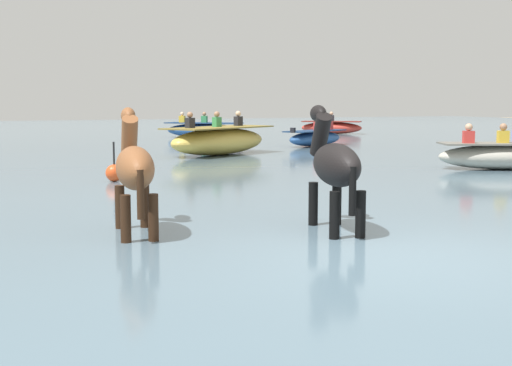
{
  "coord_description": "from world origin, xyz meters",
  "views": [
    {
      "loc": [
        -4.4,
        -6.23,
        2.03
      ],
      "look_at": [
        -0.5,
        2.92,
        0.85
      ],
      "focal_mm": 48.88,
      "sensor_mm": 36.0,
      "label": 1
    }
  ],
  "objects_px": {
    "horse_lead_black": "(334,168)",
    "horse_trailing_chestnut": "(134,171)",
    "boat_far_offshore": "(502,156)",
    "boat_mid_outer": "(219,141)",
    "channel_buoy": "(114,173)",
    "boat_far_inshore": "(316,138)",
    "boat_distant_east": "(331,127)",
    "boat_near_port": "(204,130)"
  },
  "relations": [
    {
      "from": "boat_distant_east",
      "to": "boat_mid_outer",
      "type": "height_order",
      "value": "boat_mid_outer"
    },
    {
      "from": "boat_near_port",
      "to": "boat_distant_east",
      "type": "relative_size",
      "value": 1.11
    },
    {
      "from": "boat_far_offshore",
      "to": "channel_buoy",
      "type": "bearing_deg",
      "value": 173.22
    },
    {
      "from": "boat_mid_outer",
      "to": "channel_buoy",
      "type": "height_order",
      "value": "boat_mid_outer"
    },
    {
      "from": "boat_far_inshore",
      "to": "channel_buoy",
      "type": "relative_size",
      "value": 3.78
    },
    {
      "from": "boat_mid_outer",
      "to": "boat_far_inshore",
      "type": "bearing_deg",
      "value": 28.42
    },
    {
      "from": "boat_distant_east",
      "to": "boat_far_offshore",
      "type": "bearing_deg",
      "value": -106.07
    },
    {
      "from": "horse_lead_black",
      "to": "boat_far_inshore",
      "type": "distance_m",
      "value": 16.98
    },
    {
      "from": "horse_lead_black",
      "to": "boat_near_port",
      "type": "height_order",
      "value": "horse_lead_black"
    },
    {
      "from": "boat_far_offshore",
      "to": "boat_mid_outer",
      "type": "xyz_separation_m",
      "value": [
        -4.82,
        7.06,
        0.11
      ]
    },
    {
      "from": "horse_trailing_chestnut",
      "to": "boat_far_inshore",
      "type": "relative_size",
      "value": 0.62
    },
    {
      "from": "boat_distant_east",
      "to": "channel_buoy",
      "type": "height_order",
      "value": "boat_distant_east"
    },
    {
      "from": "horse_trailing_chestnut",
      "to": "boat_distant_east",
      "type": "bearing_deg",
      "value": 55.54
    },
    {
      "from": "boat_near_port",
      "to": "boat_distant_east",
      "type": "distance_m",
      "value": 7.13
    },
    {
      "from": "boat_near_port",
      "to": "channel_buoy",
      "type": "height_order",
      "value": "boat_near_port"
    },
    {
      "from": "boat_far_offshore",
      "to": "boat_mid_outer",
      "type": "bearing_deg",
      "value": 124.32
    },
    {
      "from": "boat_near_port",
      "to": "boat_far_inshore",
      "type": "relative_size",
      "value": 1.1
    },
    {
      "from": "horse_trailing_chestnut",
      "to": "channel_buoy",
      "type": "relative_size",
      "value": 2.34
    },
    {
      "from": "horse_trailing_chestnut",
      "to": "horse_lead_black",
      "type": "bearing_deg",
      "value": -18.11
    },
    {
      "from": "boat_far_inshore",
      "to": "boat_distant_east",
      "type": "bearing_deg",
      "value": 57.23
    },
    {
      "from": "horse_lead_black",
      "to": "channel_buoy",
      "type": "height_order",
      "value": "horse_lead_black"
    },
    {
      "from": "boat_mid_outer",
      "to": "horse_trailing_chestnut",
      "type": "bearing_deg",
      "value": -114.72
    },
    {
      "from": "boat_far_offshore",
      "to": "boat_distant_east",
      "type": "distance_m",
      "value": 18.31
    },
    {
      "from": "boat_near_port",
      "to": "boat_distant_east",
      "type": "height_order",
      "value": "boat_near_port"
    },
    {
      "from": "boat_far_offshore",
      "to": "channel_buoy",
      "type": "height_order",
      "value": "boat_far_offshore"
    },
    {
      "from": "horse_lead_black",
      "to": "channel_buoy",
      "type": "distance_m",
      "value": 6.78
    },
    {
      "from": "horse_lead_black",
      "to": "boat_mid_outer",
      "type": "bearing_deg",
      "value": 76.65
    },
    {
      "from": "horse_lead_black",
      "to": "horse_trailing_chestnut",
      "type": "distance_m",
      "value": 2.56
    },
    {
      "from": "horse_trailing_chestnut",
      "to": "boat_far_offshore",
      "type": "relative_size",
      "value": 0.59
    },
    {
      "from": "horse_lead_black",
      "to": "boat_far_offshore",
      "type": "bearing_deg",
      "value": 35.1
    },
    {
      "from": "boat_far_offshore",
      "to": "boat_mid_outer",
      "type": "relative_size",
      "value": 0.77
    },
    {
      "from": "boat_near_port",
      "to": "boat_mid_outer",
      "type": "bearing_deg",
      "value": -106.1
    },
    {
      "from": "boat_far_inshore",
      "to": "channel_buoy",
      "type": "xyz_separation_m",
      "value": [
        -9.24,
        -8.53,
        -0.11
      ]
    },
    {
      "from": "horse_lead_black",
      "to": "boat_near_port",
      "type": "relative_size",
      "value": 0.57
    },
    {
      "from": "horse_lead_black",
      "to": "channel_buoy",
      "type": "relative_size",
      "value": 2.37
    },
    {
      "from": "horse_lead_black",
      "to": "boat_mid_outer",
      "type": "relative_size",
      "value": 0.46
    },
    {
      "from": "horse_trailing_chestnut",
      "to": "boat_far_offshore",
      "type": "height_order",
      "value": "horse_trailing_chestnut"
    },
    {
      "from": "boat_distant_east",
      "to": "boat_mid_outer",
      "type": "bearing_deg",
      "value": -133.17
    },
    {
      "from": "boat_far_offshore",
      "to": "boat_far_inshore",
      "type": "bearing_deg",
      "value": 90.35
    },
    {
      "from": "horse_trailing_chestnut",
      "to": "boat_mid_outer",
      "type": "height_order",
      "value": "horse_trailing_chestnut"
    },
    {
      "from": "boat_mid_outer",
      "to": "channel_buoy",
      "type": "xyz_separation_m",
      "value": [
        -4.48,
        -5.95,
        -0.25
      ]
    },
    {
      "from": "horse_lead_black",
      "to": "boat_far_inshore",
      "type": "relative_size",
      "value": 0.63
    }
  ]
}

